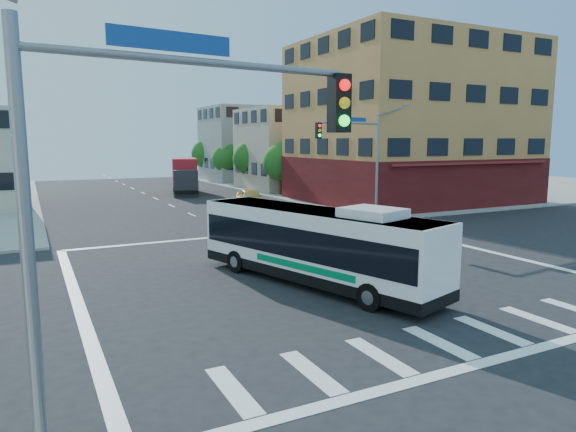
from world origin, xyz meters
name	(u,v)px	position (x,y,z in m)	size (l,w,h in m)	color
ground	(321,272)	(0.00, 0.00, 0.00)	(120.00, 120.00, 0.00)	black
sidewalk_ne	(414,182)	(35.00, 35.00, 0.07)	(50.00, 50.00, 0.15)	gray
corner_building_ne	(409,136)	(19.99, 18.48, 5.89)	(18.10, 15.44, 14.00)	#C88747
building_east_near	(298,149)	(16.98, 33.98, 4.51)	(12.06, 10.06, 9.00)	#B9A58D
building_east_far	(251,144)	(16.98, 47.98, 5.01)	(12.06, 10.06, 10.00)	#979692
signal_mast_ne	(358,148)	(9.08, 10.62, 4.98)	(7.91, 1.13, 8.07)	gray
signal_mast_sw	(157,174)	(-9.08, -10.64, 4.98)	(7.91, 1.01, 8.07)	gray
street_tree_a	(282,160)	(11.90, 27.92, 3.59)	(3.60, 3.60, 5.53)	#322412
street_tree_b	(251,156)	(11.90, 35.92, 3.75)	(3.80, 3.80, 5.79)	#322412
street_tree_c	(226,157)	(11.90, 43.92, 3.46)	(3.40, 3.40, 5.29)	#322412
street_tree_d	(206,152)	(11.90, 51.92, 3.88)	(4.00, 4.00, 6.03)	#322412
transit_bus	(315,244)	(-1.14, -1.41, 1.56)	(5.40, 10.98, 3.19)	black
box_truck	(185,177)	(3.78, 34.23, 1.77)	(4.19, 8.43, 3.65)	#26252B
parked_car	(250,198)	(5.67, 21.23, 0.77)	(1.81, 4.50, 1.53)	#E0B85F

